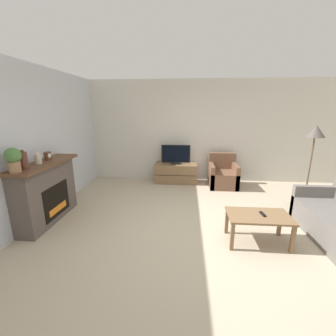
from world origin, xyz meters
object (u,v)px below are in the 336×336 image
(mantel_vase_left, at_px, (23,160))
(floor_lamp, at_px, (315,138))
(armchair, at_px, (223,176))
(coffee_table, at_px, (258,219))
(tv, at_px, (176,155))
(remote, at_px, (263,214))
(fireplace, at_px, (46,192))
(mantel_vase_centre_left, at_px, (38,158))
(mantel_clock, at_px, (48,156))
(tv_stand, at_px, (176,173))
(potted_plant, at_px, (13,159))

(mantel_vase_left, distance_m, floor_lamp, 4.89)
(armchair, relative_size, coffee_table, 0.91)
(tv, relative_size, remote, 4.99)
(fireplace, bearing_deg, mantel_vase_centre_left, -81.36)
(fireplace, height_order, floor_lamp, floor_lamp)
(fireplace, xyz_separation_m, mantel_clock, (0.02, 0.15, 0.60))
(mantel_clock, relative_size, armchair, 0.18)
(mantel_vase_centre_left, bearing_deg, tv, 49.04)
(tv_stand, distance_m, coffee_table, 3.08)
(mantel_vase_left, distance_m, armchair, 4.35)
(armchair, xyz_separation_m, floor_lamp, (1.36, -1.38, 1.17))
(floor_lamp, bearing_deg, coffee_table, -136.28)
(mantel_vase_centre_left, xyz_separation_m, remote, (3.55, -0.28, -0.71))
(mantel_vase_centre_left, xyz_separation_m, armchair, (3.37, 2.26, -0.89))
(mantel_vase_left, relative_size, remote, 1.93)
(tv_stand, bearing_deg, remote, -62.69)
(potted_plant, bearing_deg, remote, 3.75)
(mantel_clock, xyz_separation_m, tv, (2.14, 2.20, -0.40))
(coffee_table, relative_size, floor_lamp, 0.54)
(tv, relative_size, floor_lamp, 0.46)
(potted_plant, height_order, tv_stand, potted_plant)
(mantel_clock, distance_m, armchair, 4.02)
(fireplace, bearing_deg, coffee_table, -6.57)
(mantel_vase_left, bearing_deg, tv_stand, 52.60)
(tv, bearing_deg, armchair, -9.16)
(fireplace, distance_m, armchair, 4.02)
(potted_plant, xyz_separation_m, coffee_table, (3.50, 0.22, -0.89))
(remote, bearing_deg, tv, 110.86)
(coffee_table, bearing_deg, tv_stand, 116.27)
(mantel_vase_centre_left, distance_m, mantel_clock, 0.26)
(mantel_vase_centre_left, height_order, tv_stand, mantel_vase_centre_left)
(mantel_vase_left, bearing_deg, mantel_clock, 89.93)
(mantel_vase_centre_left, bearing_deg, potted_plant, -90.00)
(potted_plant, bearing_deg, floor_lamp, 16.46)
(mantel_vase_left, height_order, mantel_vase_centre_left, mantel_vase_left)
(mantel_vase_left, bearing_deg, potted_plant, -90.00)
(remote, bearing_deg, mantel_clock, 164.91)
(coffee_table, height_order, floor_lamp, floor_lamp)
(mantel_vase_centre_left, height_order, coffee_table, mantel_vase_centre_left)
(potted_plant, relative_size, armchair, 0.43)
(fireplace, bearing_deg, floor_lamp, 9.25)
(mantel_vase_left, height_order, mantel_clock, mantel_vase_left)
(mantel_vase_centre_left, bearing_deg, mantel_clock, 89.83)
(mantel_vase_centre_left, height_order, armchair, mantel_vase_centre_left)
(coffee_table, bearing_deg, tv, 116.29)
(mantel_clock, xyz_separation_m, floor_lamp, (4.73, 0.63, 0.29))
(mantel_clock, relative_size, tv_stand, 0.13)
(tv, distance_m, coffee_table, 3.10)
(mantel_clock, bearing_deg, floor_lamp, 7.54)
(tv_stand, bearing_deg, tv, -90.00)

